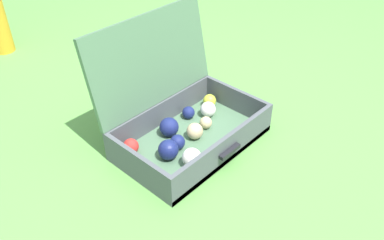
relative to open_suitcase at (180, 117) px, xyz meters
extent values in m
plane|color=#569342|center=(-0.04, -0.12, -0.11)|extent=(16.00, 16.00, 0.00)
cube|color=#4C7051|center=(0.00, -0.06, -0.10)|extent=(0.61, 0.37, 0.03)
cube|color=#4C5156|center=(-0.29, -0.06, -0.04)|extent=(0.02, 0.37, 0.14)
cube|color=#4C5156|center=(0.30, -0.06, -0.04)|extent=(0.02, 0.37, 0.14)
cube|color=#4C5156|center=(0.00, -0.24, -0.04)|extent=(0.57, 0.02, 0.14)
cube|color=#4C5156|center=(0.00, 0.12, -0.04)|extent=(0.57, 0.02, 0.14)
cube|color=#4C7051|center=(0.00, 0.16, 0.21)|extent=(0.61, 0.10, 0.37)
cube|color=black|center=(0.00, -0.26, -0.04)|extent=(0.11, 0.02, 0.02)
sphere|color=red|center=(-0.22, 0.06, -0.05)|extent=(0.06, 0.06, 0.06)
sphere|color=#CCDB38|center=(0.24, 0.05, -0.06)|extent=(0.06, 0.06, 0.06)
sphere|color=navy|center=(0.11, 0.06, -0.06)|extent=(0.06, 0.06, 0.06)
sphere|color=#D1B784|center=(0.11, -0.05, -0.06)|extent=(0.05, 0.05, 0.05)
sphere|color=navy|center=(-0.04, 0.03, -0.05)|extent=(0.08, 0.08, 0.08)
sphere|color=#D1B784|center=(0.02, -0.06, -0.05)|extent=(0.07, 0.07, 0.07)
sphere|color=white|center=(0.18, 0.00, -0.05)|extent=(0.07, 0.07, 0.07)
sphere|color=white|center=(-0.11, -0.17, -0.05)|extent=(0.08, 0.08, 0.08)
sphere|color=navy|center=(-0.08, -0.06, -0.06)|extent=(0.06, 0.06, 0.06)
sphere|color=navy|center=(-0.14, -0.07, -0.05)|extent=(0.08, 0.08, 0.08)
camera|label=1|loc=(-0.96, -0.95, 0.97)|focal=37.62mm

